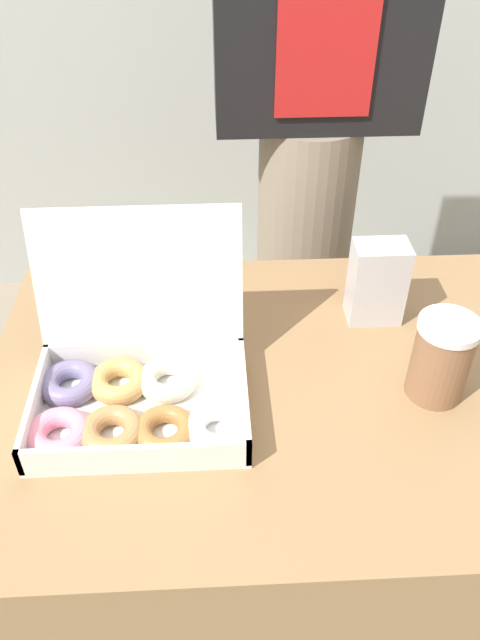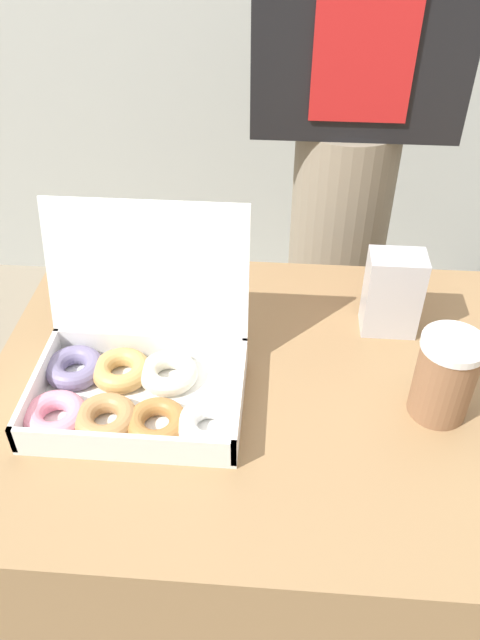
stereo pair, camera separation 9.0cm
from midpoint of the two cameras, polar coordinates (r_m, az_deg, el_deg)
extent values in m
plane|color=gray|center=(1.59, 3.34, -24.27)|extent=(14.00, 14.00, 0.00)
cube|color=#99754C|center=(1.28, 3.96, -17.00)|extent=(1.07, 0.68, 0.72)
cube|color=white|center=(0.96, -11.62, -8.42)|extent=(0.31, 0.22, 0.01)
cube|color=white|center=(0.98, -20.77, -7.37)|extent=(0.01, 0.22, 0.05)
cube|color=white|center=(0.93, -2.37, -7.16)|extent=(0.01, 0.22, 0.05)
cube|color=white|center=(0.87, -12.58, -12.34)|extent=(0.31, 0.01, 0.05)
cube|color=white|center=(1.02, -11.18, -3.08)|extent=(0.31, 0.01, 0.05)
cube|color=white|center=(0.96, -11.95, 3.79)|extent=(0.31, 0.06, 0.21)
torus|color=pink|center=(0.94, -18.95, -9.93)|extent=(0.13, 0.13, 0.03)
torus|color=slate|center=(1.01, -17.78, -5.62)|extent=(0.12, 0.12, 0.03)
torus|color=#B27F4C|center=(0.92, -14.43, -9.98)|extent=(0.13, 0.13, 0.03)
torus|color=tan|center=(0.99, -13.59, -5.58)|extent=(0.12, 0.12, 0.03)
torus|color=#A87038|center=(0.91, -9.74, -10.03)|extent=(0.12, 0.12, 0.03)
torus|color=silver|center=(0.98, -9.27, -5.50)|extent=(0.13, 0.13, 0.03)
torus|color=white|center=(0.90, -4.96, -9.89)|extent=(0.12, 0.12, 0.03)
cylinder|color=#8C6042|center=(0.97, 15.36, -3.81)|extent=(0.09, 0.09, 0.13)
cylinder|color=white|center=(0.92, 16.07, -0.67)|extent=(0.09, 0.09, 0.01)
cube|color=silver|center=(1.09, 10.14, 3.32)|extent=(0.09, 0.06, 0.15)
cylinder|color=gray|center=(1.64, 3.95, 2.87)|extent=(0.23, 0.23, 0.90)
cube|color=red|center=(1.26, 5.97, 25.89)|extent=(0.19, 0.01, 0.37)
camera|label=1|loc=(0.04, -92.86, -2.33)|focal=35.00mm
camera|label=2|loc=(0.04, 87.14, 2.33)|focal=35.00mm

